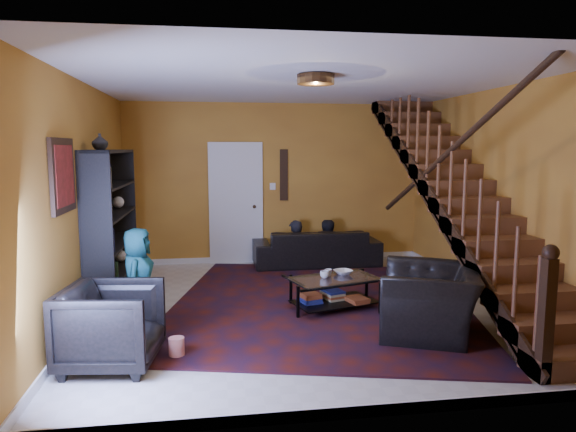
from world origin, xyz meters
The scene contains 21 objects.
floor centered at (0.00, 0.00, 0.00)m, with size 5.50×5.50×0.00m, color beige.
room centered at (-1.33, 1.33, 0.05)m, with size 5.50×5.50×5.50m.
staircase centered at (2.12, 0.00, 1.40)m, with size 0.95×5.02×3.18m.
bookshelf centered at (-2.40, 0.60, 0.96)m, with size 0.35×1.80×2.00m.
door centered at (-0.70, 2.73, 1.02)m, with size 0.82×0.05×2.05m, color silver.
framed_picture centered at (-2.57, -0.90, 1.75)m, with size 0.04×0.74×0.74m, color maroon.
wall_hanging centered at (0.15, 2.73, 1.55)m, with size 0.14×0.03×0.90m, color black.
ceiling_fixture centered at (0.00, -0.80, 2.74)m, with size 0.40×0.40×0.10m, color #3F2814.
rug centered at (0.26, 0.09, 0.01)m, with size 3.74×4.27×0.02m, color #40110B.
sofa centered at (0.65, 2.30, 0.31)m, with size 2.15×0.84×0.63m, color black.
armchair_left centered at (-2.05, -1.50, 0.39)m, with size 0.83×0.85×0.78m, color black.
armchair_right centered at (1.21, -1.13, 0.37)m, with size 1.13×0.99×0.74m, color black.
person_adult_a centered at (0.29, 2.35, 0.17)m, with size 0.45×0.30×1.24m, color black.
person_adult_b centered at (0.84, 2.35, 0.17)m, with size 0.60×0.47×1.24m, color black.
person_child centered at (-1.95, -0.45, 0.57)m, with size 0.56×0.36×1.14m, color #1A5565.
coffee_table centered at (0.38, -0.17, 0.23)m, with size 1.21×0.91×0.41m.
cup_a centered at (0.26, -0.14, 0.46)m, with size 0.11×0.11×0.09m, color #999999.
cup_b centered at (0.33, -0.05, 0.45)m, with size 0.09×0.09×0.09m, color #999999.
bowl centered at (0.54, 0.00, 0.44)m, with size 0.23×0.23×0.06m, color #999999.
vase centered at (-2.41, 0.10, 2.10)m, with size 0.18×0.18×0.19m, color #999999.
popcorn_bucket centered at (-1.48, -1.38, 0.11)m, with size 0.15×0.15×0.17m, color red.
Camera 1 is at (-1.10, -6.26, 2.02)m, focal length 32.00 mm.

